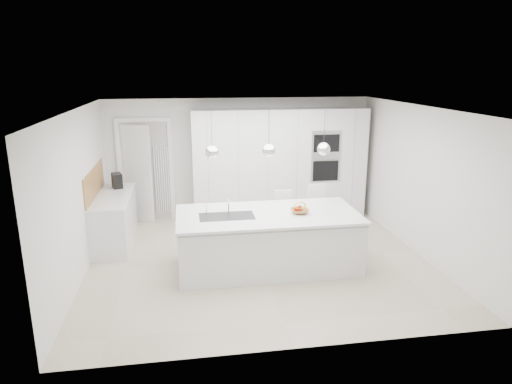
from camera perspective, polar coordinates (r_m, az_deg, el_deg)
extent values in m
plane|color=#BEB097|center=(7.67, 0.36, -8.54)|extent=(5.50, 5.50, 0.00)
plane|color=silver|center=(9.67, -2.06, 4.26)|extent=(5.50, 0.00, 5.50)
plane|color=silver|center=(7.34, -21.32, -0.38)|extent=(0.00, 5.00, 5.00)
plane|color=white|center=(7.04, 0.39, 10.41)|extent=(5.50, 5.50, 0.00)
cube|color=silver|center=(9.53, 2.96, 3.47)|extent=(3.60, 0.60, 2.30)
cube|color=white|center=(9.63, -15.10, 2.20)|extent=(0.76, 0.38, 2.00)
cube|color=silver|center=(8.65, -17.26, -3.40)|extent=(0.60, 1.80, 0.86)
cube|color=white|center=(8.52, -17.50, -0.53)|extent=(0.62, 1.82, 0.04)
cube|color=#AB753B|center=(8.50, -19.56, 1.14)|extent=(0.02, 1.80, 0.50)
cube|color=silver|center=(7.25, 1.54, -6.33)|extent=(2.80, 1.20, 0.86)
cube|color=white|center=(7.14, 1.49, -2.82)|extent=(2.84, 1.40, 0.04)
cylinder|color=white|center=(7.15, -3.45, -1.39)|extent=(0.02, 0.02, 0.30)
sphere|color=white|center=(6.74, -5.52, 4.97)|extent=(0.20, 0.20, 0.20)
sphere|color=white|center=(6.84, 1.62, 5.19)|extent=(0.20, 0.20, 0.20)
sphere|color=white|center=(7.05, 8.46, 5.33)|extent=(0.20, 0.20, 0.20)
imported|color=#AB753B|center=(7.15, 5.50, -2.40)|extent=(0.28, 0.28, 0.07)
cube|color=black|center=(8.99, -16.99, 1.37)|extent=(0.24, 0.30, 0.28)
sphere|color=#A11F0B|center=(7.14, 5.19, -2.11)|extent=(0.09, 0.09, 0.09)
sphere|color=#A11F0B|center=(7.16, 5.30, -2.10)|extent=(0.08, 0.08, 0.08)
sphere|color=#A11F0B|center=(7.13, 5.11, -2.13)|extent=(0.08, 0.08, 0.08)
sphere|color=#A11F0B|center=(7.20, 5.50, -1.96)|extent=(0.08, 0.08, 0.08)
torus|color=yellow|center=(7.14, 5.48, -1.68)|extent=(0.26, 0.18, 0.23)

